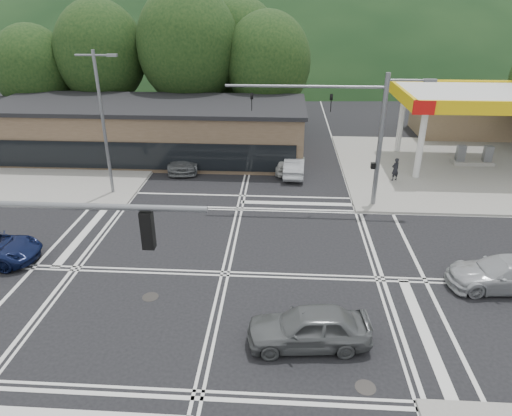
# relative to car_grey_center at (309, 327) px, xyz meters

# --- Properties ---
(ground) EXTENTS (120.00, 120.00, 0.00)m
(ground) POSITION_rel_car_grey_center_xyz_m (-3.67, 4.50, -0.77)
(ground) COLOR black
(ground) RESTS_ON ground
(sidewalk_ne) EXTENTS (16.00, 16.00, 0.15)m
(sidewalk_ne) POSITION_rel_car_grey_center_xyz_m (11.33, 19.50, -0.70)
(sidewalk_ne) COLOR gray
(sidewalk_ne) RESTS_ON ground
(sidewalk_nw) EXTENTS (16.00, 16.00, 0.15)m
(sidewalk_nw) POSITION_rel_car_grey_center_xyz_m (-18.67, 19.50, -0.70)
(sidewalk_nw) COLOR gray
(sidewalk_nw) RESTS_ON ground
(gas_station_canopy) EXTENTS (12.32, 8.34, 5.75)m
(gas_station_canopy) POSITION_rel_car_grey_center_xyz_m (13.32, 20.49, 4.27)
(gas_station_canopy) COLOR silver
(gas_station_canopy) RESTS_ON ground
(convenience_store) EXTENTS (10.00, 6.00, 3.80)m
(convenience_store) POSITION_rel_car_grey_center_xyz_m (16.33, 29.50, 1.13)
(convenience_store) COLOR #846B4F
(convenience_store) RESTS_ON ground
(commercial_row) EXTENTS (24.00, 8.00, 4.00)m
(commercial_row) POSITION_rel_car_grey_center_xyz_m (-11.67, 21.50, 1.23)
(commercial_row) COLOR brown
(commercial_row) RESTS_ON ground
(hill_north) EXTENTS (252.00, 126.00, 140.00)m
(hill_north) POSITION_rel_car_grey_center_xyz_m (-3.67, 94.50, -0.77)
(hill_north) COLOR black
(hill_north) RESTS_ON ground
(tree_n_a) EXTENTS (8.00, 8.00, 11.75)m
(tree_n_a) POSITION_rel_car_grey_center_xyz_m (-17.67, 28.50, 6.37)
(tree_n_a) COLOR #382619
(tree_n_a) RESTS_ON ground
(tree_n_b) EXTENTS (9.00, 9.00, 12.98)m
(tree_n_b) POSITION_rel_car_grey_center_xyz_m (-9.67, 28.50, 7.02)
(tree_n_b) COLOR #382619
(tree_n_b) RESTS_ON ground
(tree_n_c) EXTENTS (7.60, 7.60, 10.87)m
(tree_n_c) POSITION_rel_car_grey_center_xyz_m (-2.67, 28.50, 5.72)
(tree_n_c) COLOR #382619
(tree_n_c) RESTS_ON ground
(tree_n_d) EXTENTS (6.80, 6.80, 9.76)m
(tree_n_d) POSITION_rel_car_grey_center_xyz_m (-23.67, 27.50, 5.07)
(tree_n_d) COLOR #382619
(tree_n_d) RESTS_ON ground
(tree_n_e) EXTENTS (8.40, 8.40, 11.98)m
(tree_n_e) POSITION_rel_car_grey_center_xyz_m (-5.67, 32.50, 6.37)
(tree_n_e) COLOR #382619
(tree_n_e) RESTS_ON ground
(streetlight_nw) EXTENTS (2.50, 0.25, 9.00)m
(streetlight_nw) POSITION_rel_car_grey_center_xyz_m (-12.11, 13.50, 4.28)
(streetlight_nw) COLOR slate
(streetlight_nw) RESTS_ON ground
(signal_mast_ne) EXTENTS (11.65, 0.30, 8.00)m
(signal_mast_ne) POSITION_rel_car_grey_center_xyz_m (3.27, 12.70, 4.30)
(signal_mast_ne) COLOR slate
(signal_mast_ne) RESTS_ON ground
(car_grey_center) EXTENTS (4.69, 2.24, 1.55)m
(car_grey_center) POSITION_rel_car_grey_center_xyz_m (0.00, 0.00, 0.00)
(car_grey_center) COLOR #585B5D
(car_grey_center) RESTS_ON ground
(car_silver_east) EXTENTS (5.05, 2.22, 1.44)m
(car_silver_east) POSITION_rel_car_grey_center_xyz_m (8.80, 4.20, -0.05)
(car_silver_east) COLOR #ABAEB3
(car_silver_east) RESTS_ON ground
(car_queue_a) EXTENTS (1.62, 4.13, 1.34)m
(car_queue_a) POSITION_rel_car_grey_center_xyz_m (-0.28, 17.72, -0.10)
(car_queue_a) COLOR #ABAEB2
(car_queue_a) RESTS_ON ground
(car_queue_b) EXTENTS (2.03, 4.07, 1.33)m
(car_queue_b) POSITION_rel_car_grey_center_xyz_m (-0.99, 18.50, -0.11)
(car_queue_b) COLOR beige
(car_queue_b) RESTS_ON ground
(car_northbound) EXTENTS (2.80, 5.52, 1.54)m
(car_northbound) POSITION_rel_car_grey_center_xyz_m (-8.53, 18.93, -0.00)
(car_northbound) COLOR slate
(car_northbound) RESTS_ON ground
(pedestrian) EXTENTS (0.70, 0.62, 1.61)m
(pedestrian) POSITION_rel_car_grey_center_xyz_m (6.65, 16.72, 0.18)
(pedestrian) COLOR black
(pedestrian) RESTS_ON sidewalk_ne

